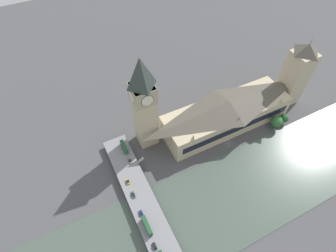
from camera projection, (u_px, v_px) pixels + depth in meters
ground_plane at (228, 144)px, 195.21m from camera, size 600.00×600.00×0.00m
river_water at (258, 183)px, 175.28m from camera, size 58.62×360.00×0.30m
parliament_hall at (227, 113)px, 197.23m from camera, size 29.66×98.66×26.10m
clock_tower at (144, 103)px, 167.34m from camera, size 14.79×14.79×74.45m
victoria_tower at (295, 75)px, 203.40m from camera, size 16.17×16.17×58.39m
road_bridge at (157, 233)px, 151.36m from camera, size 149.23×16.59×4.71m
double_decker_bus_lead at (124, 147)px, 184.61m from camera, size 10.33×2.58×5.01m
double_decker_bus_rear at (147, 226)px, 150.49m from camera, size 11.56×2.57×4.68m
car_northbound_lead at (130, 161)px, 179.76m from camera, size 4.57×1.90×1.35m
car_northbound_mid at (128, 182)px, 169.95m from camera, size 3.91×1.91×1.50m
car_northbound_tail at (141, 213)px, 156.88m from camera, size 4.01×1.90×1.45m
car_southbound_lead at (133, 195)px, 164.32m from camera, size 4.52×1.80×1.47m
car_southbound_mid at (155, 246)px, 145.25m from camera, size 3.98×1.83×1.54m
tree_embankment_near at (284, 118)px, 204.45m from camera, size 6.67×6.67×8.41m
tree_embankment_mid at (276, 122)px, 199.63m from camera, size 8.91×8.91×11.60m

